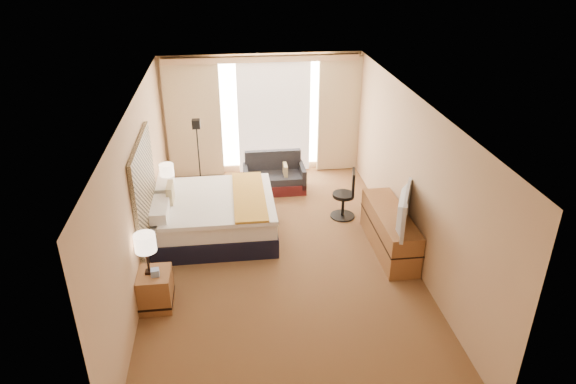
{
  "coord_description": "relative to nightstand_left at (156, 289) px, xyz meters",
  "views": [
    {
      "loc": [
        -0.73,
        -7.07,
        4.71
      ],
      "look_at": [
        0.18,
        0.4,
        0.97
      ],
      "focal_mm": 32.0,
      "sensor_mm": 36.0,
      "label": 1
    }
  ],
  "objects": [
    {
      "name": "bed",
      "position": [
        0.81,
        1.9,
        0.09
      ],
      "size": [
        2.06,
        1.88,
        1.0
      ],
      "color": "black",
      "rests_on": "floor"
    },
    {
      "name": "tissue_box",
      "position": [
        0.03,
        -0.05,
        0.33
      ],
      "size": [
        0.12,
        0.12,
        0.1
      ],
      "primitive_type": "cube",
      "rotation": [
        0.0,
        0.0,
        0.1
      ],
      "color": "#859ECD",
      "rests_on": "nightstand_left"
    },
    {
      "name": "nightstand_left",
      "position": [
        0.0,
        0.0,
        0.0
      ],
      "size": [
        0.45,
        0.52,
        0.55
      ],
      "primitive_type": "cube",
      "color": "olive",
      "rests_on": "floor"
    },
    {
      "name": "wall_back",
      "position": [
        1.87,
        4.55,
        1.02
      ],
      "size": [
        4.2,
        0.02,
        2.6
      ],
      "primitive_type": "cube",
      "color": "tan",
      "rests_on": "ground"
    },
    {
      "name": "wall_front",
      "position": [
        1.87,
        -2.45,
        1.02
      ],
      "size": [
        4.2,
        0.02,
        2.6
      ],
      "primitive_type": "cube",
      "color": "tan",
      "rests_on": "ground"
    },
    {
      "name": "media_dresser",
      "position": [
        3.7,
        1.05,
        0.07
      ],
      "size": [
        0.5,
        1.8,
        0.7
      ],
      "primitive_type": "cube",
      "color": "olive",
      "rests_on": "floor"
    },
    {
      "name": "desk_chair",
      "position": [
        3.23,
        2.22,
        0.15
      ],
      "size": [
        0.46,
        0.46,
        0.94
      ],
      "rotation": [
        0.0,
        0.0,
        -0.22
      ],
      "color": "black",
      "rests_on": "floor"
    },
    {
      "name": "lamp_left",
      "position": [
        -0.06,
        0.02,
        0.75
      ],
      "size": [
        0.29,
        0.29,
        0.62
      ],
      "color": "black",
      "rests_on": "nightstand_left"
    },
    {
      "name": "loveseat",
      "position": [
        2.02,
        3.54,
        -0.02
      ],
      "size": [
        1.25,
        0.67,
        0.78
      ],
      "rotation": [
        0.0,
        0.0,
        -0.0
      ],
      "color": "#521718",
      "rests_on": "floor"
    },
    {
      "name": "telephone",
      "position": [
        -0.01,
        2.44,
        0.31
      ],
      "size": [
        0.2,
        0.18,
        0.07
      ],
      "primitive_type": "cube",
      "rotation": [
        0.0,
        0.0,
        0.32
      ],
      "color": "black",
      "rests_on": "nightstand_right"
    },
    {
      "name": "floor",
      "position": [
        1.87,
        1.05,
        -0.28
      ],
      "size": [
        4.2,
        7.0,
        0.02
      ],
      "primitive_type": "cube",
      "color": "#521C17",
      "rests_on": "ground"
    },
    {
      "name": "headboard",
      "position": [
        -0.19,
        1.25,
        1.01
      ],
      "size": [
        0.06,
        1.85,
        1.5
      ],
      "primitive_type": "cube",
      "color": "black",
      "rests_on": "wall_left"
    },
    {
      "name": "wall_right",
      "position": [
        3.97,
        1.05,
        1.02
      ],
      "size": [
        0.02,
        7.0,
        2.6
      ],
      "primitive_type": "cube",
      "color": "tan",
      "rests_on": "ground"
    },
    {
      "name": "television",
      "position": [
        3.65,
        0.6,
        0.73
      ],
      "size": [
        0.55,
        1.03,
        0.61
      ],
      "primitive_type": "imported",
      "rotation": [
        0.0,
        0.0,
        1.17
      ],
      "color": "black",
      "rests_on": "media_dresser"
    },
    {
      "name": "nightstand_right",
      "position": [
        0.0,
        2.5,
        0.0
      ],
      "size": [
        0.45,
        0.52,
        0.55
      ],
      "primitive_type": "cube",
      "color": "olive",
      "rests_on": "floor"
    },
    {
      "name": "curtains",
      "position": [
        1.87,
        4.44,
        1.13
      ],
      "size": [
        4.12,
        0.19,
        2.56
      ],
      "color": "beige",
      "rests_on": "floor"
    },
    {
      "name": "ceiling",
      "position": [
        1.87,
        1.05,
        2.33
      ],
      "size": [
        4.2,
        7.0,
        0.02
      ],
      "primitive_type": "cube",
      "color": "white",
      "rests_on": "wall_back"
    },
    {
      "name": "wall_left",
      "position": [
        -0.23,
        1.05,
        1.02
      ],
      "size": [
        0.02,
        7.0,
        2.6
      ],
      "primitive_type": "cube",
      "color": "tan",
      "rests_on": "ground"
    },
    {
      "name": "window",
      "position": [
        2.12,
        4.52,
        1.04
      ],
      "size": [
        2.3,
        0.02,
        2.3
      ],
      "primitive_type": "cube",
      "color": "white",
      "rests_on": "wall_back"
    },
    {
      "name": "floor_lamp",
      "position": [
        0.53,
        3.35,
        0.89
      ],
      "size": [
        0.21,
        0.21,
        1.64
      ],
      "color": "black",
      "rests_on": "floor"
    },
    {
      "name": "lamp_right",
      "position": [
        -0.0,
        2.58,
        0.69
      ],
      "size": [
        0.25,
        0.25,
        0.54
      ],
      "color": "black",
      "rests_on": "nightstand_right"
    }
  ]
}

